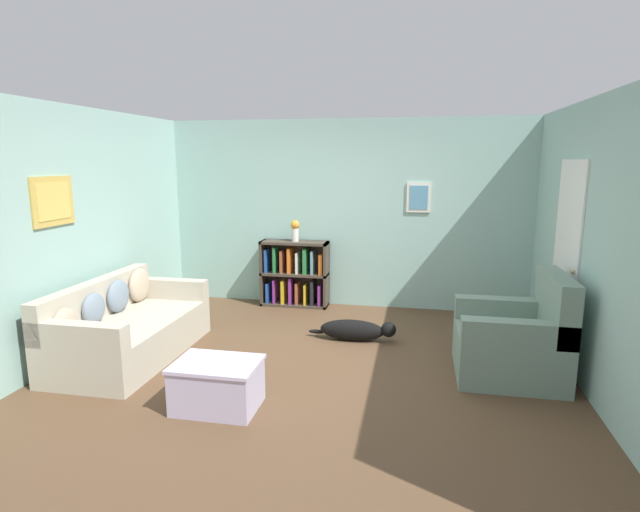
{
  "coord_description": "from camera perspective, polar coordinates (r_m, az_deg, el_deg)",
  "views": [
    {
      "loc": [
        0.99,
        -4.66,
        2.04
      ],
      "look_at": [
        0.0,
        0.4,
        1.05
      ],
      "focal_mm": 28.0,
      "sensor_mm": 36.0,
      "label": 1
    }
  ],
  "objects": [
    {
      "name": "couch",
      "position": [
        5.68,
        -21.25,
        -7.7
      ],
      "size": [
        0.94,
        1.83,
        0.8
      ],
      "color": "#B7AD99",
      "rests_on": "ground_plane"
    },
    {
      "name": "wall_right",
      "position": [
        4.98,
        29.16,
        0.86
      ],
      "size": [
        0.16,
        5.0,
        2.6
      ],
      "color": "#93BCB2",
      "rests_on": "ground_plane"
    },
    {
      "name": "bookshelf",
      "position": [
        7.09,
        -2.86,
        -2.14
      ],
      "size": [
        0.95,
        0.3,
        0.93
      ],
      "color": "#42382D",
      "rests_on": "ground_plane"
    },
    {
      "name": "coffee_table",
      "position": [
        4.36,
        -11.66,
        -14.08
      ],
      "size": [
        0.7,
        0.51,
        0.4
      ],
      "color": "#BCB2D1",
      "rests_on": "ground_plane"
    },
    {
      "name": "ground_plane",
      "position": [
        5.18,
        -0.87,
        -12.32
      ],
      "size": [
        14.0,
        14.0,
        0.0
      ],
      "primitive_type": "plane",
      "color": "brown"
    },
    {
      "name": "wall_left",
      "position": [
        5.9,
        -25.98,
        2.58
      ],
      "size": [
        0.13,
        5.0,
        2.6
      ],
      "color": "#93BCB2",
      "rests_on": "ground_plane"
    },
    {
      "name": "wall_back",
      "position": [
        7.01,
        2.94,
        4.81
      ],
      "size": [
        5.6,
        0.13,
        2.6
      ],
      "color": "#93BCB2",
      "rests_on": "ground_plane"
    },
    {
      "name": "vase",
      "position": [
        6.95,
        -2.87,
        3.05
      ],
      "size": [
        0.13,
        0.13,
        0.3
      ],
      "color": "silver",
      "rests_on": "bookshelf"
    },
    {
      "name": "dog",
      "position": [
        5.8,
        4.12,
        -8.44
      ],
      "size": [
        1.02,
        0.22,
        0.24
      ],
      "color": "black",
      "rests_on": "ground_plane"
    },
    {
      "name": "recliner_chair",
      "position": [
        5.16,
        21.5,
        -9.02
      ],
      "size": [
        0.97,
        0.93,
        1.01
      ],
      "color": "gray",
      "rests_on": "ground_plane"
    }
  ]
}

